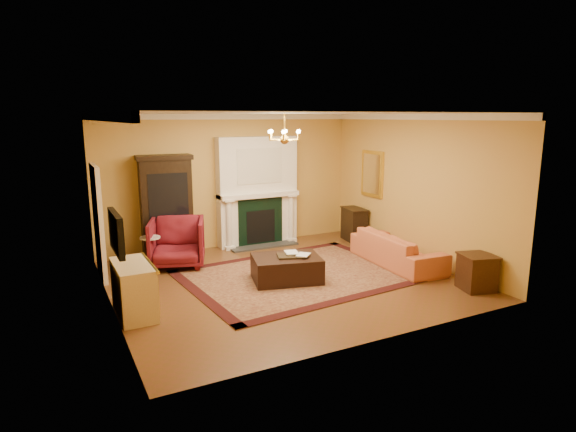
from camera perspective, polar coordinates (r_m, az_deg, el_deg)
floor at (r=8.92m, az=-0.39°, el=-7.62°), size 6.00×5.50×0.02m
ceiling at (r=8.42m, az=-0.42°, el=12.16°), size 6.00×5.50×0.02m
wall_back at (r=11.05m, az=-6.89°, el=4.12°), size 6.00×0.02×3.00m
wall_front at (r=6.25m, az=11.08°, el=-1.87°), size 6.00×0.02×3.00m
wall_left at (r=7.69m, az=-20.84°, el=0.12°), size 0.02×5.50×3.00m
wall_right at (r=10.24m, az=14.83°, el=3.22°), size 0.02×5.50×3.00m
fireplace at (r=11.14m, az=-3.62°, el=2.66°), size 1.90×0.70×2.50m
crown_molding at (r=9.28m, az=-3.14°, el=11.67°), size 6.00×5.50×0.12m
doorway at (r=9.45m, az=-21.52°, el=-0.71°), size 0.08×1.05×2.10m
tv_panel at (r=7.15m, az=-19.68°, el=-1.87°), size 0.09×0.95×0.58m
gilt_mirror at (r=11.26m, az=9.95°, el=4.95°), size 0.06×0.76×1.05m
chandelier at (r=8.43m, az=-0.42°, el=9.43°), size 0.63×0.55×0.53m
oriental_rug at (r=9.14m, az=1.21°, el=-7.02°), size 4.35×3.41×0.02m
china_cabinet at (r=10.43m, az=-14.21°, el=0.82°), size 1.07×0.55×2.07m
wingback_armchair at (r=9.82m, az=-13.02°, el=-2.80°), size 1.30×1.26×1.07m
pedestal_table at (r=9.65m, az=-15.93°, el=-4.05°), size 0.38×0.38×0.69m
commode at (r=7.67m, az=-17.82°, el=-8.27°), size 0.52×1.08×0.80m
coral_sofa at (r=9.93m, az=12.83°, el=-3.24°), size 0.79×2.25×0.86m
end_table at (r=8.96m, az=21.48°, el=-6.31°), size 0.64×0.64×0.60m
console_table at (r=11.68m, az=7.83°, el=-1.06°), size 0.50×0.74×0.76m
leather_ottoman at (r=8.78m, az=-0.18°, el=-6.23°), size 1.38×1.14×0.45m
ottoman_tray at (r=8.70m, az=0.29°, el=-4.75°), size 0.56×0.49×0.03m
book_a at (r=8.73m, az=-0.31°, el=-3.54°), size 0.23×0.09×0.31m
book_b at (r=8.66m, az=1.14°, el=-3.72°), size 0.17×0.16×0.29m
topiary_left at (r=10.87m, az=-6.04°, el=3.80°), size 0.15×0.15×0.42m
topiary_right at (r=11.36m, az=-0.36°, el=4.14°), size 0.15×0.15×0.39m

